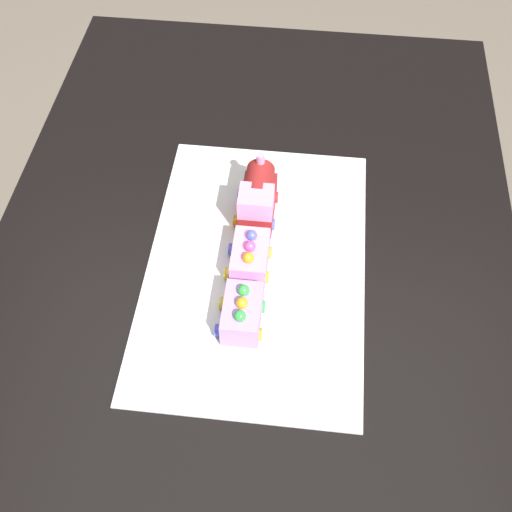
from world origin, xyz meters
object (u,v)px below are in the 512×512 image
cake_locomotive (256,197)px  cake_car_tanker_lavender (240,313)px  dining_table (254,277)px  cake_car_caboose_bubblegum (248,257)px

cake_locomotive → cake_car_tanker_lavender: 0.25m
dining_table → cake_locomotive: 0.18m
cake_locomotive → cake_car_caboose_bubblegum: (0.13, -0.00, -0.02)m
dining_table → cake_car_caboose_bubblegum: bearing=-4.0°
cake_locomotive → dining_table: bearing=2.7°
dining_table → cake_car_tanker_lavender: 0.22m
cake_locomotive → cake_car_caboose_bubblegum: bearing=-0.0°
dining_table → cake_car_caboose_bubblegum: (0.05, -0.00, 0.14)m
cake_locomotive → cake_car_tanker_lavender: size_ratio=1.40×
cake_car_tanker_lavender → cake_car_caboose_bubblegum: bearing=180.0°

